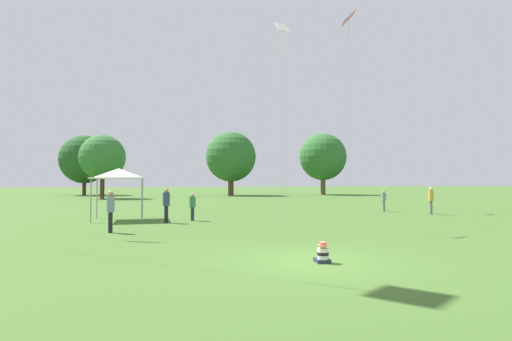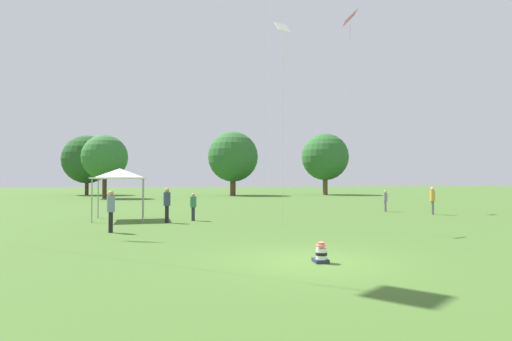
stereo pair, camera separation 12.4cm
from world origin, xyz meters
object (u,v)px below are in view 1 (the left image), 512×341
Objects in this scene: person_standing_1 at (193,205)px; distant_tree_3 at (323,157)px; kite_0 at (348,22)px; kite_2 at (282,38)px; person_standing_3 at (431,198)px; distant_tree_1 at (85,159)px; seated_toddler at (323,254)px; person_standing_2 at (166,202)px; person_standing_4 at (384,199)px; distant_tree_0 at (103,157)px; canopy_tent at (119,174)px; distant_tree_2 at (231,157)px; person_standing_0 at (111,207)px.

distant_tree_3 is (25.15, 39.07, 5.38)m from person_standing_1.
kite_0 is at bearing 163.87° from person_standing_1.
kite_0 reaches higher than kite_2.
kite_0 reaches higher than person_standing_3.
distant_tree_1 is at bearing 168.75° from distant_tree_3.
person_standing_1 is 10.10m from kite_2.
person_standing_3 is 15.09m from kite_2.
seated_toddler is at bearing 52.69° from person_standing_1.
person_standing_2 reaches higher than seated_toddler.
person_standing_4 is at bearing 58.91° from seated_toddler.
kite_0 is at bearing 122.90° from person_standing_2.
kite_2 is (-11.89, -4.56, 8.10)m from person_standing_3.
person_standing_2 is 1.20× the size of person_standing_4.
kite_2 is at bearing 84.97° from person_standing_1.
person_standing_3 is at bearing 49.71° from kite_2.
distant_tree_0 is at bearing 137.72° from kite_2.
kite_2 is at bearing 84.87° from seated_toddler.
person_standing_1 is 0.09× the size of kite_0.
seated_toddler is at bearing 19.36° from person_standing_2.
canopy_tent is 46.15m from distant_tree_1.
kite_2 is 48.29m from distant_tree_3.
person_standing_3 is at bearing 133.24° from person_standing_1.
distant_tree_2 is 15.53m from distant_tree_3.
distant_tree_1 reaches higher than distant_tree_0.
distant_tree_3 reaches higher than person_standing_2.
distant_tree_0 is (-8.62, 32.23, 4.42)m from person_standing_1.
distant_tree_0 is 15.12m from distant_tree_1.
person_standing_4 is 0.15× the size of kite_2.
person_standing_1 is (3.90, 4.40, -0.19)m from person_standing_0.
person_standing_2 is 3.83m from canopy_tent.
seated_toddler is 0.06× the size of distant_tree_2.
seated_toddler is at bearing -71.97° from kite_2.
person_standing_2 is 0.18× the size of distant_tree_3.
canopy_tent is at bearing -68.48° from person_standing_1.
kite_0 is at bearing -81.34° from distant_tree_2.
person_standing_4 is 51.36m from distant_tree_1.
person_standing_0 is 0.99× the size of person_standing_3.
distant_tree_1 is at bearing 157.11° from person_standing_0.
person_standing_4 is at bearing 80.32° from person_standing_0.
canopy_tent is (-0.17, 5.92, 1.54)m from person_standing_0.
distant_tree_0 reaches higher than person_standing_4.
person_standing_2 is 0.19× the size of kite_2.
kite_0 is (18.37, 7.39, 13.50)m from canopy_tent.
canopy_tent is 0.29× the size of kite_2.
distant_tree_0 is (-4.55, 30.72, 2.70)m from canopy_tent.
distant_tree_2 is (18.26, 7.33, 0.78)m from distant_tree_0.
distant_tree_0 is (-12.55, 36.44, -3.88)m from kite_2.
seated_toddler is at bearing -136.69° from person_standing_3.
kite_0 reaches higher than canopy_tent.
person_standing_2 is 1.02× the size of person_standing_3.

